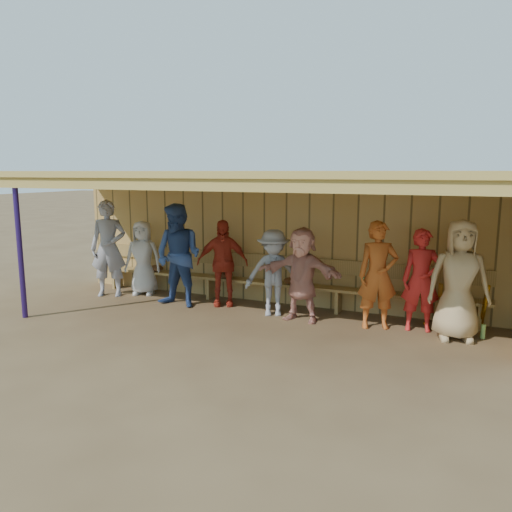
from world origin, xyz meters
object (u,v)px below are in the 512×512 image
(player_a, at_px, (109,248))
(player_g, at_px, (378,275))
(player_f, at_px, (302,274))
(player_b, at_px, (143,258))
(bench, at_px, (272,277))
(player_e, at_px, (273,273))
(player_extra, at_px, (421,280))
(player_h, at_px, (459,280))
(player_c, at_px, (179,256))
(player_d, at_px, (222,263))

(player_a, xyz_separation_m, player_g, (5.34, 0.03, -0.11))
(player_f, bearing_deg, player_b, 176.89)
(bench, bearing_deg, player_e, -66.78)
(player_f, xyz_separation_m, player_extra, (1.88, 0.25, 0.02))
(player_a, xyz_separation_m, player_h, (6.54, -0.07, -0.06))
(player_b, height_order, player_f, player_f)
(player_b, bearing_deg, player_c, -41.88)
(player_d, bearing_deg, player_b, 152.32)
(player_b, relative_size, bench, 0.20)
(player_a, relative_size, player_f, 1.22)
(player_a, relative_size, player_c, 1.01)
(player_b, xyz_separation_m, player_f, (3.55, -0.46, 0.04))
(player_f, relative_size, player_h, 0.88)
(player_f, bearing_deg, player_extra, 11.81)
(player_c, height_order, player_e, player_c)
(player_a, bearing_deg, player_h, -24.16)
(player_c, bearing_deg, player_b, 160.47)
(player_e, distance_m, player_extra, 2.44)
(player_a, xyz_separation_m, player_e, (3.55, 0.02, -0.22))
(player_h, distance_m, bench, 3.37)
(player_d, bearing_deg, player_c, -175.47)
(player_a, relative_size, player_h, 1.07)
(player_c, xyz_separation_m, player_extra, (4.26, 0.29, -0.15))
(player_a, height_order, player_h, player_a)
(player_a, distance_m, player_c, 1.73)
(player_d, relative_size, player_f, 1.02)
(player_f, height_order, bench, player_f)
(player_d, relative_size, player_h, 0.89)
(player_e, height_order, player_g, player_g)
(player_a, distance_m, player_h, 6.54)
(player_d, bearing_deg, bench, 2.63)
(player_g, xyz_separation_m, bench, (-2.07, 0.65, -0.34))
(player_f, height_order, player_extra, player_extra)
(player_h, relative_size, player_extra, 1.12)
(player_h, xyz_separation_m, bench, (-3.27, 0.75, -0.38))
(player_a, xyz_separation_m, player_c, (1.72, -0.13, -0.01))
(bench, bearing_deg, player_d, -153.23)
(player_c, height_order, player_h, player_c)
(player_h, xyz_separation_m, player_extra, (-0.55, 0.23, -0.10))
(player_c, xyz_separation_m, player_d, (0.71, 0.39, -0.15))
(player_d, bearing_deg, player_g, -28.72)
(player_b, height_order, player_c, player_c)
(player_b, distance_m, player_d, 1.89)
(player_e, bearing_deg, player_f, -33.23)
(player_c, distance_m, player_d, 0.82)
(player_b, relative_size, player_d, 0.94)
(player_a, relative_size, player_extra, 1.20)
(player_a, distance_m, bench, 3.37)
(player_d, distance_m, bench, 0.98)
(player_extra, bearing_deg, player_b, 168.70)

